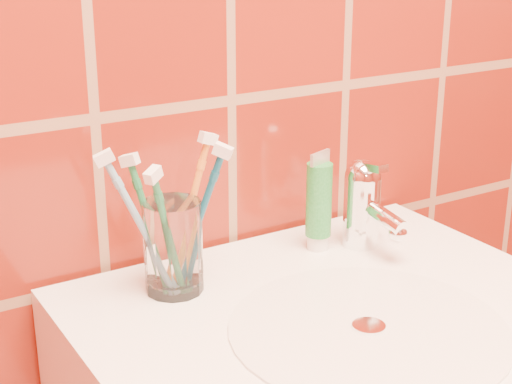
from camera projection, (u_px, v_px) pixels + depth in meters
glass_tumbler at (173, 247)px, 0.90m from camera, size 0.07×0.07×0.11m
toothpaste_tube at (319, 204)px, 1.01m from camera, size 0.04×0.03×0.13m
faucet at (364, 201)px, 1.02m from camera, size 0.05×0.11×0.12m
toothbrush_0 at (141, 226)px, 0.87m from camera, size 0.14×0.12×0.19m
toothbrush_1 at (199, 219)px, 0.89m from camera, size 0.13×0.13×0.20m
toothbrush_2 at (189, 211)px, 0.91m from camera, size 0.09×0.09×0.19m
toothbrush_3 at (168, 234)px, 0.87m from camera, size 0.11×0.10×0.18m
toothbrush_4 at (151, 225)px, 0.89m from camera, size 0.11×0.12×0.18m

